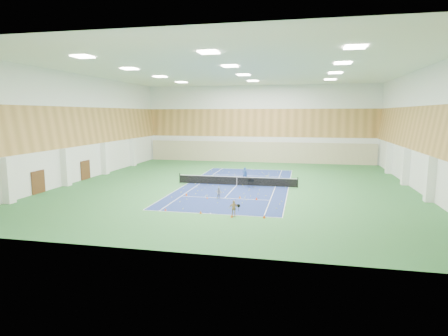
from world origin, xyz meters
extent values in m
plane|color=#2D6B34|center=(0.00, 0.00, 0.00)|extent=(40.00, 40.00, 0.00)
cube|color=navy|center=(0.00, 0.00, 0.01)|extent=(10.97, 23.77, 0.01)
cube|color=#C6B793|center=(0.00, 19.75, 1.60)|extent=(35.40, 0.16, 3.20)
cube|color=#593319|center=(-17.92, -8.00, 1.10)|extent=(0.08, 1.80, 2.20)
cube|color=#593319|center=(-17.92, 0.00, 1.10)|extent=(0.08, 1.80, 2.20)
imported|color=navy|center=(0.44, 2.76, 0.78)|extent=(0.63, 0.48, 1.56)
imported|color=#9A9AA2|center=(-0.47, -6.59, 0.51)|extent=(0.51, 0.41, 1.02)
imported|color=tan|center=(1.89, -12.14, 0.61)|extent=(0.78, 0.52, 1.23)
cone|color=#FA590D|center=(-3.73, -6.03, 0.12)|extent=(0.23, 0.23, 0.25)
cone|color=#EC4C0C|center=(-1.51, -6.89, 0.10)|extent=(0.18, 0.18, 0.19)
cone|color=orange|center=(1.36, -6.16, 0.12)|extent=(0.22, 0.22, 0.24)
cone|color=#F43F0C|center=(2.91, -6.44, 0.12)|extent=(0.22, 0.22, 0.24)
cone|color=#FF430D|center=(-3.68, -11.65, 0.10)|extent=(0.18, 0.18, 0.20)
cone|color=orange|center=(-0.72, -11.90, 0.11)|extent=(0.20, 0.20, 0.22)
cone|color=#F84D0D|center=(1.80, -12.45, 0.10)|extent=(0.19, 0.19, 0.21)
cone|color=#D5490B|center=(4.18, -12.16, 0.13)|extent=(0.23, 0.23, 0.25)
camera|label=1|loc=(6.79, -38.81, 7.57)|focal=30.00mm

